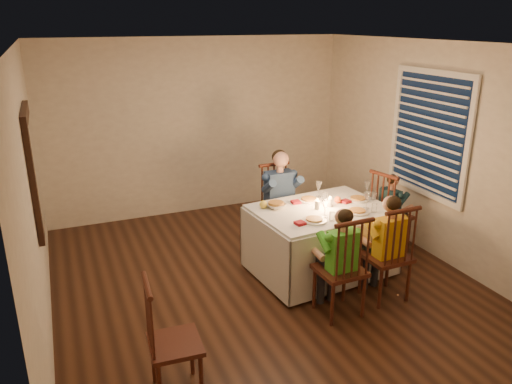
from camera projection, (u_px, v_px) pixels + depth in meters
name	position (u px, v px, depth m)	size (l,w,h in m)	color
ground	(264.00, 282.00, 5.66)	(5.00, 5.00, 0.00)	black
wall_left	(33.00, 201.00, 4.42)	(0.02, 5.00, 2.60)	beige
wall_right	(435.00, 152.00, 6.05)	(0.02, 5.00, 2.60)	beige
wall_back	(198.00, 127.00, 7.42)	(4.50, 0.02, 2.60)	beige
ceiling	(266.00, 43.00, 4.81)	(5.00, 5.00, 0.00)	white
dining_table	(321.00, 227.00, 5.73)	(1.62, 1.24, 0.76)	silver
chair_adult	(279.00, 245.00, 6.58)	(0.44, 0.42, 1.08)	#3E1D11
chair_near_left	(337.00, 312.00, 5.08)	(0.44, 0.42, 1.08)	#3E1D11
chair_near_right	(382.00, 297.00, 5.36)	(0.44, 0.42, 1.08)	#3E1D11
chair_end	(387.00, 251.00, 6.42)	(0.44, 0.42, 1.08)	#3E1D11
adult	(279.00, 245.00, 6.58)	(0.48, 0.44, 1.28)	navy
child_green	(337.00, 312.00, 5.08)	(0.39, 0.36, 1.14)	green
child_yellow	(382.00, 297.00, 5.36)	(0.40, 0.37, 1.16)	gold
child_teal	(387.00, 251.00, 6.42)	(0.33, 0.31, 1.03)	#18323C
setting_adult	(309.00, 200.00, 5.88)	(0.26, 0.26, 0.02)	silver
setting_green	(314.00, 220.00, 5.28)	(0.26, 0.26, 0.02)	silver
setting_yellow	(357.00, 212.00, 5.52)	(0.26, 0.26, 0.02)	silver
setting_teal	(358.00, 199.00, 5.90)	(0.26, 0.26, 0.02)	silver
candle_left	(317.00, 205.00, 5.61)	(0.06, 0.06, 0.10)	white
candle_right	(330.00, 203.00, 5.69)	(0.06, 0.06, 0.10)	white
squash	(263.00, 204.00, 5.64)	(0.09, 0.09, 0.09)	yellow
orange_fruit	(338.00, 200.00, 5.80)	(0.08, 0.08, 0.08)	#E75213
serving_bowl	(276.00, 206.00, 5.66)	(0.23, 0.23, 0.06)	silver
wall_mirror	(34.00, 170.00, 4.63)	(0.06, 0.95, 1.15)	black
window_blinds	(428.00, 134.00, 6.06)	(0.07, 1.34, 1.54)	black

